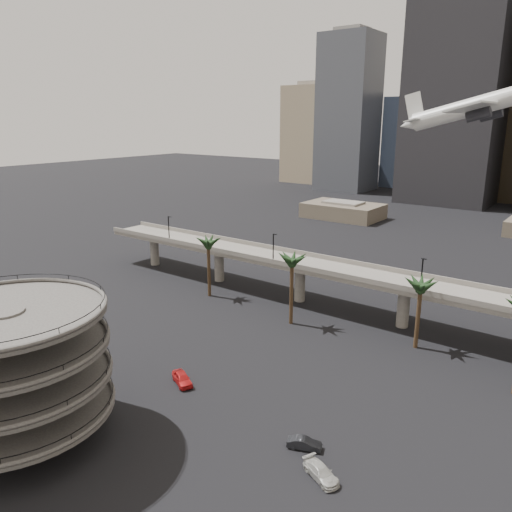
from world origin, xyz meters
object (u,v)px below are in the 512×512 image
Objects in this scene: airborne_jet at (485,104)px; car_b at (304,443)px; car_a at (182,378)px; car_c at (321,472)px; parking_ramp at (11,363)px; overpass at (349,277)px.

airborne_jet reaches higher than car_b.
car_b is at bearing -68.34° from car_a.
airborne_jet is at bearing 26.60° from car_c.
car_a is (6.39, 20.44, -9.02)m from parking_ramp.
car_c is at bearing 25.65° from parking_ramp.
parking_ramp is at bearing 101.55° from car_b.
airborne_jet reaches higher than overpass.
car_b is 0.84× the size of car_c.
overpass is at bearing 48.11° from car_c.
parking_ramp reaches higher than overpass.
car_c is at bearing -149.99° from car_b.
airborne_jet is 71.64m from car_a.
airborne_jet is at bearing 3.99° from car_a.
airborne_jet is at bearing -23.69° from car_b.
overpass is at bearing -1.53° from car_b.
car_a reaches higher than car_b.
parking_ramp is 60.46m from overpass.
overpass is at bearing 77.57° from parking_ramp.
airborne_jet reaches higher than parking_ramp.
airborne_jet is 6.73× the size of car_a.
parking_ramp is at bearing -170.59° from car_a.
overpass is 32.23× the size of car_b.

